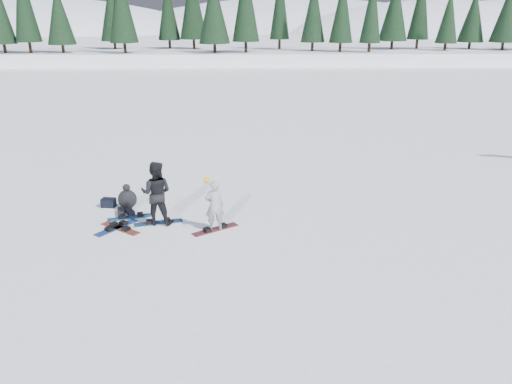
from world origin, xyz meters
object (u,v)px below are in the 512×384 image
(snowboarder_man, at_px, (156,193))
(snowboard_loose_a, at_px, (116,228))
(gear_bag, at_px, (108,203))
(snowboard_loose_b, at_px, (120,228))
(snowboard_loose_c, at_px, (132,217))
(seated_rider, at_px, (127,200))
(snowboarder_woman, at_px, (214,205))

(snowboarder_man, distance_m, snowboard_loose_a, 1.62)
(snowboarder_man, xyz_separation_m, snowboard_loose_a, (-1.23, -0.36, -0.99))
(gear_bag, xyz_separation_m, snowboard_loose_b, (0.81, -1.86, -0.14))
(gear_bag, xyz_separation_m, snowboard_loose_c, (0.98, -0.99, -0.14))
(seated_rider, distance_m, snowboard_loose_b, 1.64)
(snowboarder_woman, bearing_deg, snowboard_loose_a, -13.92)
(snowboard_loose_b, height_order, snowboard_loose_a, same)
(snowboarder_woman, bearing_deg, seated_rider, -40.22)
(snowboard_loose_a, bearing_deg, snowboarder_woman, -56.56)
(snowboarder_woman, xyz_separation_m, snowboard_loose_a, (-3.04, 0.21, -0.79))
(snowboarder_woman, height_order, gear_bag, snowboarder_woman)
(snowboarder_man, xyz_separation_m, snowboard_loose_b, (-1.10, -0.41, -0.99))
(snowboarder_woman, bearing_deg, snowboard_loose_b, -13.06)
(snowboarder_man, height_order, snowboard_loose_c, snowboarder_man)
(snowboard_loose_c, xyz_separation_m, snowboard_loose_a, (-0.29, -0.82, 0.00))
(gear_bag, distance_m, snowboard_loose_a, 1.94)
(snowboarder_woman, xyz_separation_m, snowboard_loose_b, (-2.91, 0.15, -0.79))
(snowboarder_woman, relative_size, seated_rider, 1.52)
(snowboarder_man, relative_size, snowboard_loose_c, 1.34)
(seated_rider, relative_size, snowboard_loose_b, 0.76)
(snowboard_loose_c, relative_size, snowboard_loose_a, 1.00)
(snowboarder_woman, height_order, seated_rider, snowboarder_woman)
(snowboard_loose_c, bearing_deg, snowboarder_man, -43.87)
(snowboarder_woman, height_order, snowboarder_man, snowboarder_man)
(gear_bag, relative_size, snowboard_loose_a, 0.30)
(snowboard_loose_b, distance_m, snowboard_loose_a, 0.14)
(snowboarder_man, height_order, snowboard_loose_a, snowboarder_man)
(snowboard_loose_b, bearing_deg, snowboarder_woman, 33.68)
(snowboarder_man, height_order, gear_bag, snowboarder_man)
(snowboarder_man, distance_m, seated_rider, 1.83)
(snowboarder_woman, xyz_separation_m, snowboarder_man, (-1.81, 0.57, 0.20))
(snowboarder_man, relative_size, snowboard_loose_b, 1.34)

